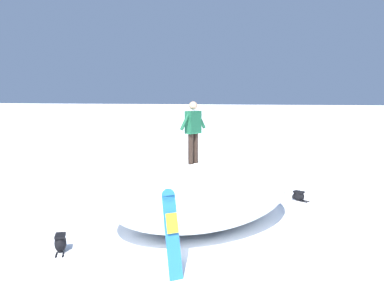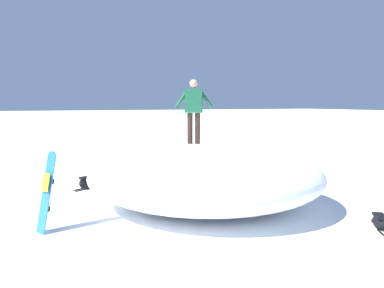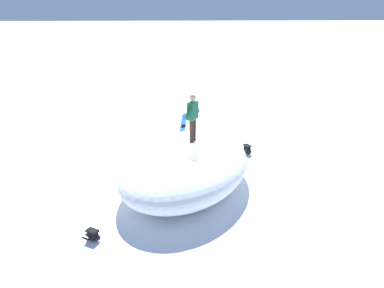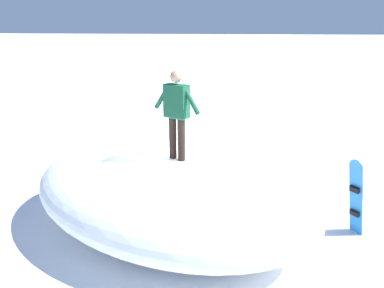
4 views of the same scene
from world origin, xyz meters
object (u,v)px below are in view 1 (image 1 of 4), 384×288
(snowboarder_standing, at_px, (193,128))
(backpack_far, at_px, (60,242))
(backpack_near, at_px, (298,196))
(snowboard_primary_upright, at_px, (172,232))

(snowboarder_standing, bearing_deg, backpack_far, -132.26)
(snowboarder_standing, distance_m, backpack_far, 4.41)
(backpack_near, distance_m, backpack_far, 8.02)
(snowboarder_standing, xyz_separation_m, snowboard_primary_upright, (0.31, -3.49, -1.74))
(snowboarder_standing, height_order, snowboard_primary_upright, snowboarder_standing)
(snowboard_primary_upright, relative_size, backpack_near, 2.86)
(backpack_near, bearing_deg, snowboard_primary_upright, -111.04)
(snowboarder_standing, relative_size, snowboard_primary_upright, 0.98)
(backpack_near, height_order, backpack_far, backpack_far)
(snowboard_primary_upright, height_order, backpack_far, snowboard_primary_upright)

